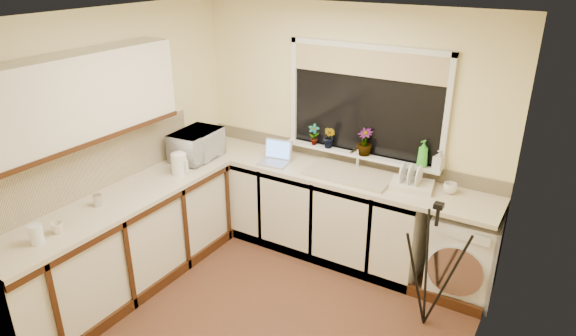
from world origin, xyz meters
The scene contains 33 objects.
floor centered at (0.00, 0.00, 0.00)m, with size 3.20×3.20×0.00m, color brown.
ceiling centered at (0.00, 0.00, 2.45)m, with size 3.20×3.20×0.00m, color white.
wall_back centered at (0.00, 1.50, 1.23)m, with size 3.20×3.20×0.00m, color #F6E5A4.
wall_front centered at (0.00, -1.50, 1.23)m, with size 3.20×3.20×0.00m, color #F6E5A4.
wall_left centered at (-1.60, 0.00, 1.23)m, with size 3.00×3.00×0.00m, color #F6E5A4.
wall_right centered at (1.60, 0.00, 1.23)m, with size 3.00×3.00×0.00m, color #F6E5A4.
base_cabinet_back centered at (-0.33, 1.20, 0.43)m, with size 2.55×0.60×0.86m, color silver.
base_cabinet_left centered at (-1.30, -0.30, 0.43)m, with size 0.54×2.40×0.86m, color silver.
worktop_back centered at (0.00, 1.20, 0.88)m, with size 3.20×0.60×0.04m, color beige.
worktop_left centered at (-1.30, -0.30, 0.88)m, with size 0.60×2.40×0.04m, color beige.
upper_cabinet centered at (-1.44, -0.45, 1.80)m, with size 0.28×1.90×0.70m, color silver.
splashback_left centered at (-1.59, -0.30, 1.12)m, with size 0.02×2.40×0.45m, color beige.
splashback_back centered at (0.00, 1.49, 0.97)m, with size 3.20×0.02×0.14m, color beige.
window_glass centered at (0.20, 1.49, 1.55)m, with size 1.50×0.02×1.00m, color black.
window_blind centered at (0.20, 1.46, 1.92)m, with size 1.50×0.02×0.25m, color tan.
windowsill centered at (0.20, 1.43, 1.04)m, with size 1.60×0.14×0.03m, color white.
sink centered at (0.20, 1.20, 0.91)m, with size 0.82×0.46×0.03m, color tan.
faucet centered at (0.20, 1.38, 1.02)m, with size 0.03×0.03×0.24m, color silver.
washing_machine centered at (1.33, 1.21, 0.40)m, with size 0.56×0.54×0.79m, color white.
laptop centered at (-0.58, 1.12, 0.96)m, with size 0.32×0.30×0.22m.
kettle centered at (-1.21, 0.39, 1.00)m, with size 0.15×0.15×0.20m, color white.
dish_rack centered at (0.80, 1.23, 0.93)m, with size 0.37×0.28×0.06m, color silver.
tripod centered at (1.20, 0.61, 0.56)m, with size 0.55×0.55×1.12m, color black, non-canonical shape.
glass_jug centered at (-1.24, -1.09, 0.97)m, with size 0.10×0.10×0.15m, color white.
steel_jar centered at (-1.34, -0.46, 0.95)m, with size 0.07×0.07×0.10m, color silver.
microwave centered at (-1.33, 0.79, 1.05)m, with size 0.53×0.36×0.29m, color white.
plant_a centered at (-0.30, 1.41, 1.16)m, with size 0.11×0.08×0.22m, color #999999.
plant_b centered at (-0.13, 1.40, 1.16)m, with size 0.13×0.10×0.23m, color #999999.
plant_c centered at (0.25, 1.41, 1.18)m, with size 0.15×0.15×0.27m, color #999999.
soap_bottle_green centered at (0.82, 1.42, 1.18)m, with size 0.10×0.10×0.25m, color green.
soap_bottle_clear centered at (0.96, 1.43, 1.14)m, with size 0.08×0.09×0.19m, color #999999.
cup_back centered at (1.12, 1.31, 0.95)m, with size 0.12×0.12×0.10m, color white.
cup_left centered at (-1.24, -0.92, 0.94)m, with size 0.09×0.09×0.09m, color beige.
Camera 1 is at (1.97, -2.87, 2.86)m, focal length 31.50 mm.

